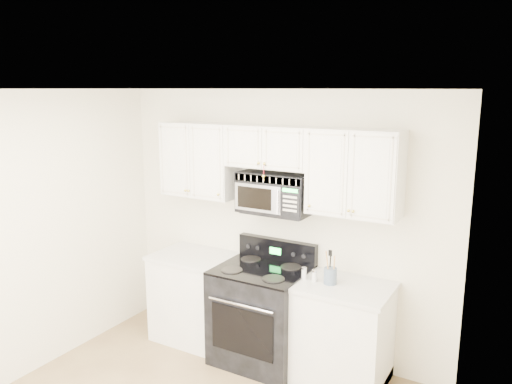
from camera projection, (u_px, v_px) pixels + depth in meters
The scene contains 9 objects.
room at pixel (163, 280), 3.47m from camera, with size 3.51×3.51×2.61m.
base_cabinet_left at pixel (197, 300), 5.25m from camera, with size 0.86×0.65×0.92m.
base_cabinet_right at pixel (341, 336), 4.47m from camera, with size 0.86×0.65×0.92m.
range at pixel (262, 313), 4.81m from camera, with size 0.84×0.76×1.14m.
upper_cabinets at pixel (271, 162), 4.68m from camera, with size 2.44×0.37×0.75m.
microwave at pixel (275, 193), 4.70m from camera, with size 0.69×0.40×0.38m.
utensil_crock at pixel (330, 275), 4.37m from camera, with size 0.12×0.12×0.31m.
shaker_salt at pixel (304, 273), 4.49m from camera, with size 0.05×0.05×0.11m.
shaker_pepper at pixel (314, 276), 4.43m from camera, with size 0.05×0.05×0.11m.
Camera 1 is at (2.20, -2.51, 2.60)m, focal length 35.00 mm.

